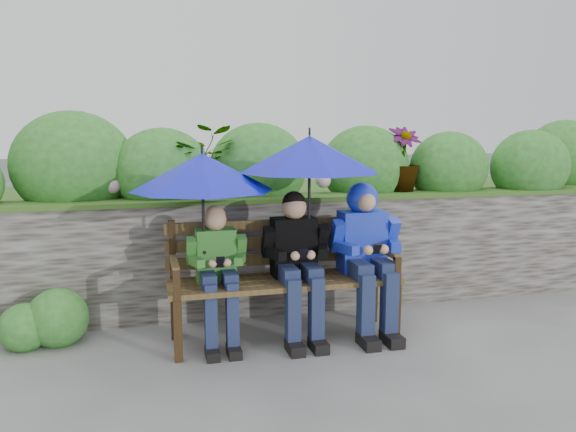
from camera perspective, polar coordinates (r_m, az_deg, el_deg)
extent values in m
plane|color=#555555|center=(4.48, 0.33, -12.28)|extent=(60.00, 60.00, 0.00)
cube|color=#39332B|center=(5.04, -1.84, -3.97)|extent=(8.00, 0.40, 1.00)
cube|color=#375E22|center=(4.95, -1.87, 1.80)|extent=(8.00, 0.42, 0.04)
cube|color=#375E22|center=(6.19, -4.26, -1.77)|extent=(8.00, 2.00, 0.96)
ellipsoid|color=#2D5821|center=(5.17, -20.98, 4.85)|extent=(1.03, 0.82, 0.93)
ellipsoid|color=#2D5821|center=(5.01, -12.64, 4.46)|extent=(0.84, 0.67, 0.75)
ellipsoid|color=#2D5821|center=(5.16, -3.01, 4.97)|extent=(0.90, 0.72, 0.81)
ellipsoid|color=#2D5821|center=(5.48, 7.84, 5.03)|extent=(0.87, 0.69, 0.78)
ellipsoid|color=#2D5821|center=(5.76, 16.01, 4.73)|extent=(0.79, 0.64, 0.71)
ellipsoid|color=#2D5821|center=(6.16, 23.37, 4.65)|extent=(0.81, 0.65, 0.73)
ellipsoid|color=#2D5821|center=(6.96, 26.23, 5.21)|extent=(0.96, 0.77, 0.86)
sphere|color=#C994B8|center=(4.92, -17.43, 3.00)|extent=(0.14, 0.14, 0.14)
sphere|color=#C994B8|center=(5.17, 3.60, 3.64)|extent=(0.14, 0.14, 0.14)
sphere|color=#C994B8|center=(5.75, 16.91, 3.80)|extent=(0.14, 0.14, 0.14)
imported|color=#2D5821|center=(4.93, -8.73, 5.53)|extent=(0.56, 0.48, 0.62)
imported|color=#2D5821|center=(5.45, 11.51, 5.69)|extent=(0.34, 0.34, 0.61)
sphere|color=#2D5821|center=(4.67, -22.36, -9.57)|extent=(0.46, 0.46, 0.46)
sphere|color=#2D5821|center=(4.67, -25.24, -10.23)|extent=(0.37, 0.37, 0.37)
cube|color=black|center=(4.06, -11.11, -11.43)|extent=(0.06, 0.06, 0.44)
cube|color=black|center=(4.48, -11.45, -9.50)|extent=(0.06, 0.06, 0.44)
cube|color=black|center=(4.45, 10.89, -9.59)|extent=(0.06, 0.06, 0.44)
cube|color=black|center=(4.83, 8.64, -8.05)|extent=(0.06, 0.06, 0.44)
cube|color=brown|center=(4.14, 0.32, -7.37)|extent=(1.76, 0.10, 0.04)
cube|color=brown|center=(4.25, -0.12, -6.90)|extent=(1.76, 0.10, 0.04)
cube|color=brown|center=(4.37, -0.54, -6.47)|extent=(1.76, 0.10, 0.04)
cube|color=brown|center=(4.49, -0.93, -6.05)|extent=(1.76, 0.10, 0.04)
cube|color=black|center=(4.37, -11.65, -3.61)|extent=(0.05, 0.05, 0.49)
cube|color=brown|center=(4.14, -11.47, -4.71)|extent=(0.05, 0.46, 0.04)
cube|color=black|center=(3.96, -11.25, -6.96)|extent=(0.05, 0.05, 0.22)
cube|color=black|center=(4.74, 8.68, -2.58)|extent=(0.05, 0.05, 0.49)
cube|color=brown|center=(4.53, 9.86, -3.52)|extent=(0.05, 0.46, 0.04)
cube|color=black|center=(4.36, 11.01, -5.49)|extent=(0.05, 0.05, 0.22)
cube|color=brown|center=(4.51, -1.09, -4.32)|extent=(1.76, 0.03, 0.09)
cube|color=brown|center=(4.48, -1.10, -2.61)|extent=(1.76, 0.03, 0.09)
cube|color=brown|center=(4.46, -1.10, -0.88)|extent=(1.76, 0.03, 0.09)
cube|color=#317D30|center=(4.26, -7.35, -3.94)|extent=(0.29, 0.17, 0.40)
sphere|color=tan|center=(4.19, -7.38, -0.38)|extent=(0.16, 0.16, 0.16)
sphere|color=#B08051|center=(4.20, -7.41, 0.03)|extent=(0.16, 0.16, 0.16)
cube|color=#1E2B45|center=(4.16, -8.13, -6.36)|extent=(0.10, 0.27, 0.10)
cube|color=#1E2B45|center=(4.10, -7.84, -10.44)|extent=(0.09, 0.09, 0.53)
cube|color=black|center=(4.14, -7.68, -13.70)|extent=(0.09, 0.19, 0.07)
cube|color=#1E2B45|center=(4.17, -6.01, -6.25)|extent=(0.10, 0.27, 0.10)
cube|color=#1E2B45|center=(4.12, -5.67, -10.31)|extent=(0.09, 0.09, 0.53)
cube|color=black|center=(4.16, -5.50, -13.55)|extent=(0.09, 0.19, 0.07)
cube|color=#317D30|center=(4.19, -9.80, -3.49)|extent=(0.07, 0.16, 0.22)
cube|color=#317D30|center=(4.10, -9.29, -4.62)|extent=(0.11, 0.18, 0.06)
sphere|color=tan|center=(4.03, -7.66, -4.80)|extent=(0.06, 0.06, 0.06)
cube|color=#317D30|center=(4.24, -4.80, -3.26)|extent=(0.07, 0.16, 0.22)
cube|color=#317D30|center=(4.14, -4.89, -4.41)|extent=(0.11, 0.18, 0.06)
sphere|color=tan|center=(4.05, -6.21, -4.73)|extent=(0.06, 0.06, 0.06)
cube|color=black|center=(4.03, -6.92, -4.67)|extent=(0.06, 0.07, 0.09)
cube|color=black|center=(4.37, 0.57, -3.14)|extent=(0.34, 0.20, 0.46)
sphere|color=tan|center=(4.30, 0.65, 0.90)|extent=(0.19, 0.19, 0.19)
sphere|color=black|center=(4.30, 0.61, 1.35)|extent=(0.18, 0.18, 0.18)
cube|color=#1E2B45|center=(4.24, -0.05, -5.87)|extent=(0.12, 0.32, 0.12)
cube|color=#1E2B45|center=(4.17, 0.50, -10.00)|extent=(0.10, 0.11, 0.54)
cube|color=black|center=(4.19, 0.71, -13.23)|extent=(0.11, 0.22, 0.08)
cube|color=#1E2B45|center=(4.28, 2.28, -5.71)|extent=(0.12, 0.32, 0.12)
cube|color=#1E2B45|center=(4.21, 2.88, -9.79)|extent=(0.10, 0.11, 0.54)
cube|color=black|center=(4.24, 3.11, -12.99)|extent=(0.11, 0.22, 0.08)
cube|color=black|center=(4.26, -2.03, -2.64)|extent=(0.08, 0.18, 0.25)
cube|color=black|center=(4.16, -1.24, -3.90)|extent=(0.13, 0.21, 0.07)
sphere|color=tan|center=(4.10, 0.73, -4.07)|extent=(0.07, 0.07, 0.07)
cube|color=black|center=(4.37, 3.45, -2.36)|extent=(0.08, 0.18, 0.25)
cube|color=black|center=(4.25, 3.59, -3.62)|extent=(0.13, 0.21, 0.07)
sphere|color=tan|center=(4.13, 2.33, -3.97)|extent=(0.07, 0.07, 0.07)
cube|color=black|center=(4.11, 1.57, -3.92)|extent=(0.06, 0.07, 0.09)
cube|color=#2042B4|center=(4.54, 7.51, -2.54)|extent=(0.36, 0.21, 0.49)
sphere|color=tan|center=(4.47, 7.69, 1.63)|extent=(0.20, 0.20, 0.20)
sphere|color=#2042B4|center=(4.50, 7.55, 1.81)|extent=(0.25, 0.25, 0.25)
sphere|color=tan|center=(4.42, 7.93, 1.42)|extent=(0.15, 0.15, 0.15)
cube|color=#1E2B45|center=(4.39, 7.13, -5.35)|extent=(0.13, 0.34, 0.13)
cube|color=#1E2B45|center=(4.32, 7.89, -9.38)|extent=(0.11, 0.12, 0.54)
cube|color=black|center=(4.34, 8.16, -12.51)|extent=(0.12, 0.23, 0.09)
cube|color=#1E2B45|center=(4.46, 9.43, -5.17)|extent=(0.13, 0.34, 0.13)
cube|color=#1E2B45|center=(4.39, 10.24, -9.12)|extent=(0.11, 0.12, 0.54)
cube|color=black|center=(4.41, 10.51, -12.20)|extent=(0.12, 0.23, 0.09)
cube|color=#2042B4|center=(4.40, 5.02, -2.02)|extent=(0.09, 0.19, 0.27)
cube|color=#2042B4|center=(4.30, 6.02, -3.31)|extent=(0.14, 0.23, 0.07)
sphere|color=tan|center=(4.26, 8.15, -3.46)|extent=(0.07, 0.07, 0.07)
cube|color=#2042B4|center=(4.57, 10.44, -1.72)|extent=(0.09, 0.19, 0.27)
cube|color=#2042B4|center=(4.45, 10.78, -3.00)|extent=(0.14, 0.23, 0.07)
sphere|color=tan|center=(4.31, 9.72, -3.35)|extent=(0.07, 0.07, 0.07)
cube|color=black|center=(4.27, 9.00, -3.30)|extent=(0.06, 0.07, 0.09)
cone|color=#0C11C1|center=(4.09, -8.70, 4.44)|extent=(1.05, 1.05, 0.27)
cylinder|color=black|center=(4.08, -8.75, 6.76)|extent=(0.02, 0.02, 0.06)
cylinder|color=black|center=(4.12, -8.60, 0.36)|extent=(0.02, 0.02, 0.59)
sphere|color=black|center=(4.18, -8.51, -3.63)|extent=(0.04, 0.04, 0.04)
cone|color=#0C11C1|center=(4.24, 2.19, 6.30)|extent=(1.09, 1.09, 0.27)
cylinder|color=black|center=(4.24, 2.20, 8.56)|extent=(0.02, 0.02, 0.06)
cylinder|color=black|center=(4.27, 2.16, 1.69)|extent=(0.02, 0.02, 0.69)
sphere|color=black|center=(4.33, 2.14, -2.83)|extent=(0.04, 0.04, 0.04)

